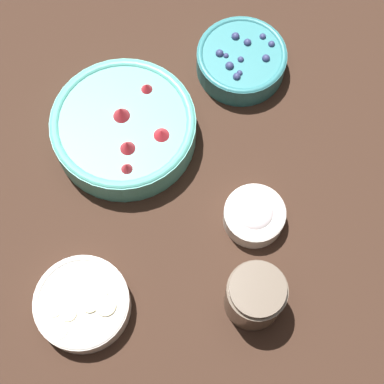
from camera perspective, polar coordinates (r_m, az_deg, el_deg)
ground_plane at (r=1.15m, az=-2.70°, el=1.47°), size 4.00×4.00×0.00m
bowl_strawberries at (r=1.15m, az=-6.06°, el=5.74°), size 0.26×0.26×0.09m
bowl_blueberries at (r=1.23m, az=4.41°, el=11.66°), size 0.17×0.17×0.06m
bowl_bananas at (r=1.07m, az=-9.72°, el=-9.77°), size 0.16×0.16×0.04m
bowl_cream at (r=1.10m, az=5.57°, el=-2.05°), size 0.11×0.11×0.05m
jar_chocolate at (r=1.04m, az=5.61°, el=-9.22°), size 0.10×0.10×0.10m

